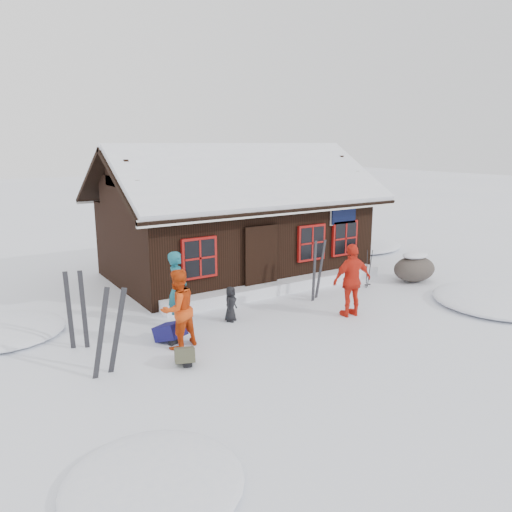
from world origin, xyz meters
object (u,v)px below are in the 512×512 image
object	(u,v)px
skier_crouched	(231,304)
boulder	(414,268)
backpack_olive	(185,358)
skier_teal	(178,289)
ski_pair_left	(109,332)
ski_poles	(368,269)
backpack_blue	(170,335)
skier_orange_left	(178,309)
skier_orange_right	(352,280)

from	to	relation	value
skier_crouched	boulder	distance (m)	6.89
skier_crouched	boulder	bearing A→B (deg)	-32.84
skier_crouched	backpack_olive	xyz separation A→B (m)	(-2.07, -1.72, -0.31)
skier_teal	skier_crouched	xyz separation A→B (m)	(1.23, -0.44, -0.48)
ski_pair_left	ski_poles	xyz separation A→B (m)	(8.55, 1.63, -0.29)
backpack_blue	skier_teal	bearing A→B (deg)	31.67
skier_orange_left	boulder	distance (m)	8.72
boulder	backpack_olive	size ratio (longest dim) A/B	2.83
skier_orange_left	backpack_olive	xyz separation A→B (m)	(-0.28, -0.90, -0.74)
skier_orange_left	backpack_blue	bearing A→B (deg)	-97.92
skier_orange_right	backpack_blue	distance (m)	4.82
backpack_olive	skier_teal	bearing A→B (deg)	89.85
skier_teal	backpack_olive	distance (m)	2.45
backpack_blue	skier_orange_right	bearing A→B (deg)	-34.86
skier_teal	skier_orange_left	size ratio (longest dim) A/B	1.06
skier_crouched	backpack_olive	size ratio (longest dim) A/B	1.72
ski_pair_left	backpack_olive	xyz separation A→B (m)	(1.37, -0.40, -0.72)
ski_pair_left	ski_poles	bearing A→B (deg)	23.44
ski_poles	backpack_olive	distance (m)	7.48
skier_teal	ski_pair_left	size ratio (longest dim) A/B	1.04
skier_orange_right	skier_teal	bearing A→B (deg)	-16.05
skier_orange_left	skier_orange_right	bearing A→B (deg)	158.37
skier_teal	backpack_blue	xyz separation A→B (m)	(-0.61, -0.89, -0.76)
skier_teal	ski_poles	xyz separation A→B (m)	(6.34, -0.13, -0.36)
skier_orange_right	backpack_olive	size ratio (longest dim) A/B	3.65
skier_orange_right	boulder	size ratio (longest dim) A/B	1.29
skier_orange_left	skier_crouched	xyz separation A→B (m)	(1.79, 0.82, -0.43)
skier_orange_right	ski_pair_left	world-z (taller)	skier_orange_right
boulder	backpack_blue	xyz separation A→B (m)	(-8.72, -0.45, -0.27)
skier_teal	skier_crouched	bearing A→B (deg)	-91.57
skier_crouched	boulder	size ratio (longest dim) A/B	0.61
boulder	ski_poles	bearing A→B (deg)	170.13
skier_crouched	ski_poles	distance (m)	5.13
backpack_blue	skier_crouched	bearing A→B (deg)	-10.37
skier_crouched	backpack_olive	bearing A→B (deg)	-173.14
boulder	ski_poles	size ratio (longest dim) A/B	1.21
skier_crouched	backpack_olive	world-z (taller)	skier_crouched
skier_teal	ski_poles	distance (m)	6.36
skier_orange_right	skier_crouched	world-z (taller)	skier_orange_right
ski_poles	backpack_blue	bearing A→B (deg)	-173.79
boulder	backpack_blue	size ratio (longest dim) A/B	2.37
skier_orange_left	skier_orange_right	world-z (taller)	skier_orange_right
boulder	backpack_olive	world-z (taller)	boulder
skier_orange_left	backpack_blue	size ratio (longest dim) A/B	2.83
backpack_blue	backpack_olive	xyz separation A→B (m)	(-0.23, -1.28, -0.03)
skier_teal	boulder	distance (m)	8.14
backpack_blue	skier_orange_left	bearing A→B (deg)	-106.65
skier_crouched	backpack_blue	bearing A→B (deg)	160.62
skier_crouched	ski_poles	bearing A→B (deg)	-29.37
boulder	ski_pair_left	bearing A→B (deg)	-172.68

